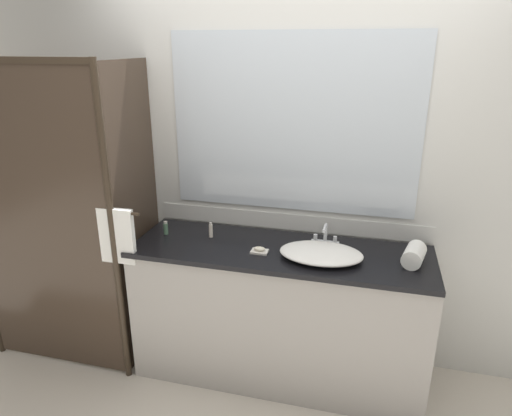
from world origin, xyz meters
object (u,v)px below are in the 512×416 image
Objects in this scene: sink_basin at (321,253)px; amenity_bottle_body_wash at (211,230)px; faucet at (325,238)px; soap_dish at (260,250)px; amenity_bottle_conditioner at (166,228)px; rolled_towel_near_edge at (414,255)px.

amenity_bottle_body_wash is (-0.72, 0.13, 0.02)m from sink_basin.
soap_dish is (-0.36, -0.21, -0.03)m from faucet.
amenity_bottle_conditioner is at bearing -174.88° from amenity_bottle_body_wash.
sink_basin is 0.19m from faucet.
amenity_bottle_body_wash is at bearing 169.71° from sink_basin.
rolled_towel_near_edge is at bearing -1.46° from amenity_bottle_conditioner.
sink_basin is 2.50× the size of rolled_towel_near_edge.
amenity_bottle_conditioner is 1.52m from rolled_towel_near_edge.
sink_basin is 0.73m from amenity_bottle_body_wash.
soap_dish is at bearing -177.72° from sink_basin.
rolled_towel_near_edge is (0.51, -0.13, 0.01)m from faucet.
faucet reaches higher than amenity_bottle_conditioner.
faucet reaches higher than rolled_towel_near_edge.
faucet reaches higher than sink_basin.
sink_basin is at bearing -10.29° from amenity_bottle_body_wash.
rolled_towel_near_edge reaches higher than soap_dish.
amenity_bottle_body_wash is at bearing 157.91° from soap_dish.
amenity_bottle_conditioner is at bearing 178.54° from rolled_towel_near_edge.
soap_dish is 0.52× the size of rolled_towel_near_edge.
soap_dish is 0.39m from amenity_bottle_body_wash.
amenity_bottle_conditioner is at bearing 169.82° from soap_dish.
amenity_bottle_conditioner is at bearing 174.19° from sink_basin.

